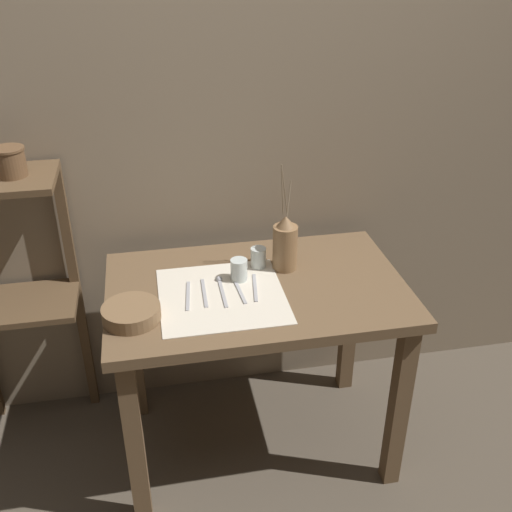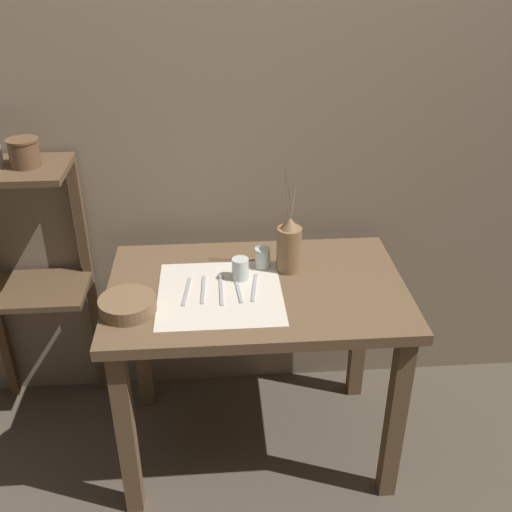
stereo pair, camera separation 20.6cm
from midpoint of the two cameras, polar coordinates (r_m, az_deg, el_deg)
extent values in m
plane|color=brown|center=(2.61, 2.43, -17.32)|extent=(12.00, 12.00, 0.00)
cube|color=gray|center=(2.35, 1.78, 12.04)|extent=(7.00, 0.06, 2.40)
cube|color=brown|center=(2.13, 2.84, -3.37)|extent=(1.06, 0.68, 0.04)
cube|color=brown|center=(2.15, -9.50, -16.47)|extent=(0.06, 0.06, 0.72)
cube|color=brown|center=(2.26, 15.79, -14.79)|extent=(0.06, 0.06, 0.72)
cube|color=brown|center=(2.57, -8.64, -7.65)|extent=(0.06, 0.06, 0.72)
cube|color=brown|center=(2.66, 12.05, -6.65)|extent=(0.06, 0.06, 0.72)
cube|color=brown|center=(2.26, -20.47, 7.62)|extent=(0.44, 0.29, 0.02)
cube|color=brown|center=(2.48, -18.51, -3.19)|extent=(0.44, 0.29, 0.02)
cube|color=brown|center=(2.57, -13.34, -2.65)|extent=(0.04, 0.04, 1.14)
cube|color=beige|center=(2.07, -0.61, -3.65)|extent=(0.43, 0.43, 0.00)
cylinder|color=olive|center=(2.19, 5.86, 0.57)|extent=(0.09, 0.09, 0.17)
cone|color=olive|center=(2.14, 6.00, 3.08)|extent=(0.07, 0.07, 0.04)
cylinder|color=#847056|center=(2.09, 5.76, 5.93)|extent=(0.02, 0.03, 0.19)
cylinder|color=#847056|center=(2.10, 6.37, 5.21)|extent=(0.02, 0.03, 0.13)
cylinder|color=#847056|center=(2.10, 5.98, 6.16)|extent=(0.03, 0.03, 0.19)
cylinder|color=brown|center=(2.00, -9.27, -4.71)|extent=(0.19, 0.19, 0.05)
cylinder|color=silver|center=(2.14, 1.25, -1.31)|extent=(0.06, 0.06, 0.08)
cylinder|color=silver|center=(2.21, 3.28, -0.23)|extent=(0.06, 0.06, 0.08)
cube|color=#A8A8AD|center=(2.08, -3.80, -3.48)|extent=(0.03, 0.18, 0.00)
cube|color=#A8A8AD|center=(2.09, -2.24, -3.31)|extent=(0.02, 0.18, 0.00)
cube|color=#A8A8AD|center=(2.08, -0.50, -3.44)|extent=(0.01, 0.18, 0.00)
sphere|color=#A8A8AD|center=(2.15, -0.67, -2.09)|extent=(0.02, 0.02, 0.02)
cube|color=#A8A8AD|center=(2.09, 1.11, -3.23)|extent=(0.03, 0.18, 0.00)
sphere|color=#A8A8AD|center=(2.17, 0.70, -1.91)|extent=(0.02, 0.02, 0.02)
cube|color=#A8A8AD|center=(2.10, 2.66, -3.09)|extent=(0.04, 0.18, 0.00)
cylinder|color=brown|center=(2.22, -18.76, 9.25)|extent=(0.10, 0.10, 0.10)
cylinder|color=brown|center=(2.21, -18.95, 10.35)|extent=(0.11, 0.11, 0.01)
camera|label=1|loc=(0.10, -87.14, 1.58)|focal=42.00mm
camera|label=2|loc=(0.10, 92.86, -1.58)|focal=42.00mm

